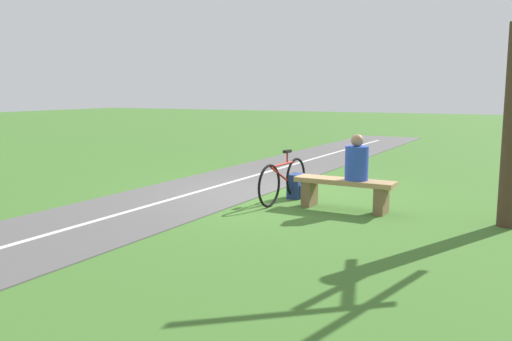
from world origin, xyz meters
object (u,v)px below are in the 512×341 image
at_px(backpack, 297,186).
at_px(person_seated, 357,161).
at_px(bench, 344,189).
at_px(bicycle, 283,180).

bearing_deg(backpack, person_seated, 156.59).
bearing_deg(bench, person_seated, 180.00).
bearing_deg(bench, backpack, -24.51).
bearing_deg(person_seated, bicycle, -2.48).
height_order(bench, backpack, bench).
xyz_separation_m(bench, bicycle, (1.15, -0.10, 0.04)).
relative_size(person_seated, bicycle, 0.43).
bearing_deg(bicycle, backpack, 174.44).
distance_m(bicycle, backpack, 0.48).
bearing_deg(bench, bicycle, -2.91).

